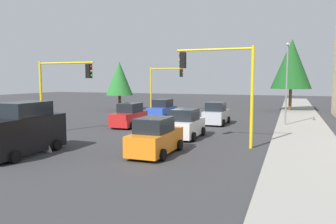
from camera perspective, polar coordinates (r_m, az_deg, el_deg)
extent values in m
plane|color=#353538|center=(27.14, -0.27, -2.68)|extent=(120.00, 120.00, 0.00)
cube|color=gray|center=(30.35, 22.19, -2.07)|extent=(80.00, 4.00, 0.15)
cube|color=silver|center=(18.36, -23.51, -7.21)|extent=(2.20, 0.36, 0.01)
cone|color=silver|center=(19.29, -20.81, -6.50)|extent=(0.01, 1.10, 1.10)
cylinder|color=yellow|center=(42.67, -3.00, 4.06)|extent=(0.18, 0.18, 5.47)
cylinder|color=yellow|center=(41.82, -0.17, 7.58)|extent=(0.12, 4.50, 0.12)
cube|color=black|center=(41.18, 2.31, 6.80)|extent=(0.36, 0.32, 0.96)
sphere|color=red|center=(41.13, 2.55, 7.21)|extent=(0.18, 0.18, 0.18)
sphere|color=yellow|center=(41.12, 2.55, 6.80)|extent=(0.18, 0.18, 0.18)
sphere|color=green|center=(41.12, 2.55, 6.38)|extent=(0.18, 0.18, 0.18)
cylinder|color=yellow|center=(19.23, 14.41, 2.44)|extent=(0.18, 0.18, 5.85)
cylinder|color=yellow|center=(19.65, 7.96, 10.72)|extent=(0.12, 4.50, 0.12)
cube|color=black|center=(20.10, 2.61, 9.00)|extent=(0.36, 0.32, 0.96)
sphere|color=red|center=(20.18, 2.12, 9.84)|extent=(0.18, 0.18, 0.18)
sphere|color=yellow|center=(20.16, 2.12, 8.99)|extent=(0.18, 0.18, 0.18)
sphere|color=green|center=(20.14, 2.12, 8.14)|extent=(0.18, 0.18, 0.18)
cylinder|color=yellow|center=(25.64, -21.19, 2.34)|extent=(0.18, 0.18, 5.25)
cylinder|color=yellow|center=(24.19, -17.39, 8.15)|extent=(0.12, 4.50, 0.12)
cube|color=black|center=(23.06, -13.61, 6.94)|extent=(0.36, 0.32, 0.96)
sphere|color=red|center=(22.97, -13.25, 7.70)|extent=(0.18, 0.18, 0.18)
sphere|color=yellow|center=(22.96, -13.23, 6.95)|extent=(0.18, 0.18, 0.18)
sphere|color=green|center=(22.95, -13.22, 6.20)|extent=(0.18, 0.18, 0.18)
cylinder|color=slate|center=(29.09, 19.94, 4.46)|extent=(0.14, 0.14, 7.00)
cylinder|color=slate|center=(28.33, 20.14, 11.12)|extent=(1.80, 0.10, 0.10)
ellipsoid|color=silver|center=(27.42, 20.11, 11.00)|extent=(0.56, 0.28, 0.20)
cylinder|color=brown|center=(43.16, 20.49, 2.09)|extent=(0.36, 0.36, 3.01)
cone|color=#19511E|center=(43.13, 20.69, 7.82)|extent=(4.82, 4.82, 6.02)
cylinder|color=brown|center=(42.51, -8.40, 1.75)|extent=(0.36, 0.36, 2.14)
cone|color=#28752D|center=(42.41, -8.46, 5.82)|extent=(3.43, 3.43, 4.29)
cube|color=black|center=(18.84, -24.05, -3.56)|extent=(4.80, 1.90, 1.85)
cube|color=black|center=(18.86, -23.70, 0.46)|extent=(2.50, 1.67, 0.76)
cylinder|color=black|center=(17.25, -25.03, -7.09)|extent=(0.60, 0.20, 0.60)
cylinder|color=black|center=(19.39, -18.72, -5.48)|extent=(0.60, 0.20, 0.60)
cylinder|color=black|center=(20.72, -23.07, -4.93)|extent=(0.60, 0.20, 0.60)
cube|color=white|center=(22.36, 3.15, -2.71)|extent=(3.91, 1.67, 1.05)
cube|color=black|center=(22.06, 3.01, -0.45)|extent=(2.04, 1.47, 0.76)
cylinder|color=black|center=(23.84, 1.96, -3.13)|extent=(0.60, 0.20, 0.60)
cylinder|color=black|center=(23.33, 6.14, -3.35)|extent=(0.60, 0.20, 0.60)
cylinder|color=black|center=(21.58, -0.10, -4.06)|extent=(0.60, 0.20, 0.60)
cylinder|color=black|center=(21.02, 4.48, -4.34)|extent=(0.60, 0.20, 0.60)
cube|color=#B2B5BA|center=(29.24, 8.37, -0.77)|extent=(3.78, 1.69, 1.05)
cube|color=black|center=(28.97, 8.32, 0.97)|extent=(1.97, 1.48, 0.76)
cylinder|color=black|center=(30.62, 7.18, -1.20)|extent=(0.60, 0.20, 0.60)
cylinder|color=black|center=(30.26, 10.51, -1.34)|extent=(0.60, 0.20, 0.60)
cylinder|color=black|center=(28.36, 6.08, -1.74)|extent=(0.60, 0.20, 0.60)
cylinder|color=black|center=(27.97, 9.66, -1.89)|extent=(0.60, 0.20, 0.60)
cube|color=blue|center=(32.72, -1.07, -0.03)|extent=(4.10, 1.70, 1.05)
cube|color=black|center=(32.83, -0.94, 1.58)|extent=(2.13, 1.50, 0.76)
cylinder|color=black|center=(31.25, -0.37, -1.02)|extent=(0.60, 0.20, 0.60)
cylinder|color=black|center=(31.95, -3.43, -0.88)|extent=(0.60, 0.20, 0.60)
cylinder|color=black|center=(33.63, 1.18, -0.54)|extent=(0.60, 0.20, 0.60)
cylinder|color=black|center=(34.27, -1.70, -0.42)|extent=(0.60, 0.20, 0.60)
cube|color=red|center=(27.56, -6.79, -1.15)|extent=(3.88, 1.67, 1.05)
cube|color=black|center=(27.64, -6.62, 0.76)|extent=(2.02, 1.47, 0.76)
cylinder|color=black|center=(26.15, -6.25, -2.37)|extent=(0.60, 0.20, 0.60)
cylinder|color=black|center=(26.99, -9.64, -2.17)|extent=(0.60, 0.20, 0.60)
cylinder|color=black|center=(28.29, -4.05, -1.74)|extent=(0.60, 0.20, 0.60)
cylinder|color=black|center=(29.08, -7.25, -1.57)|extent=(0.60, 0.20, 0.60)
cube|color=orange|center=(17.48, -2.14, -5.08)|extent=(4.16, 1.71, 1.05)
cube|color=black|center=(17.14, -2.42, -2.23)|extent=(2.17, 1.50, 0.76)
cylinder|color=black|center=(19.07, -3.18, -5.37)|extent=(0.60, 0.20, 0.60)
cylinder|color=black|center=(18.42, 2.06, -5.76)|extent=(0.60, 0.20, 0.60)
cylinder|color=black|center=(16.79, -6.75, -6.92)|extent=(0.60, 0.20, 0.60)
cylinder|color=black|center=(16.05, -0.89, -7.48)|extent=(0.60, 0.20, 0.60)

